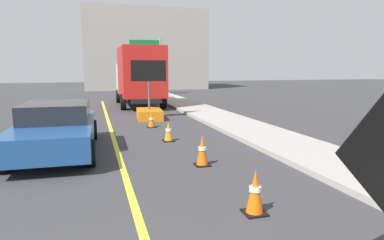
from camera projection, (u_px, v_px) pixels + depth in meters
sidewalk_curb at (328, 159)px, 8.37m from camera, size 2.19×48.00×0.14m
lane_center_stripe at (127, 181)px, 6.99m from camera, size 0.14×36.00×0.01m
arrow_board_trailer at (149, 109)px, 15.53m from camera, size 1.60×1.87×2.70m
box_truck at (139, 75)px, 20.67m from camera, size 2.64×6.64×3.57m
pickup_car at (56, 128)px, 9.24m from camera, size 2.19×4.84×1.38m
highway_guide_sign at (152, 56)px, 29.50m from camera, size 2.78×0.38×5.00m
far_building_block at (143, 51)px, 39.89m from camera, size 13.52×8.91×8.84m
traffic_cone_near_sign at (255, 192)px, 5.36m from camera, size 0.36×0.36×0.73m
traffic_cone_mid_lane at (202, 151)px, 8.05m from camera, size 0.36×0.36×0.75m
traffic_cone_far_lane at (168, 132)px, 10.78m from camera, size 0.36×0.36×0.64m
traffic_cone_curbside at (151, 120)px, 13.33m from camera, size 0.36×0.36×0.61m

